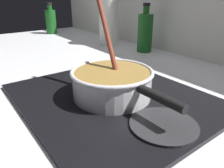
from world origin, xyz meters
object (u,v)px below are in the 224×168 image
Objects in this scene: cooking_pan at (112,82)px; oil_bottle at (145,32)px; sauce_bottle at (51,21)px; paper_towel_roll at (109,20)px.

oil_bottle is (-0.35, 0.47, 0.05)m from cooking_pan.
sauce_bottle is at bearing 165.70° from cooking_pan.
sauce_bottle is 0.82m from oil_bottle.
paper_towel_roll reaches higher than sauce_bottle.
paper_towel_roll is at bearing 144.75° from cooking_pan.
oil_bottle is at bearing 12.50° from sauce_bottle.
oil_bottle is (0.80, 0.18, 0.01)m from sauce_bottle.
sauce_bottle is 0.91× the size of oil_bottle.
oil_bottle is at bearing 126.51° from cooking_pan.
cooking_pan is at bearing -35.25° from paper_towel_roll.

